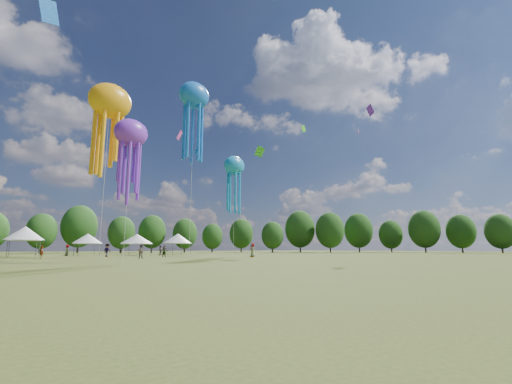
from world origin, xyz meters
TOP-DOWN VIEW (x-y plane):
  - ground at (0.00, 0.00)m, footprint 300.00×300.00m
  - spectator_near at (-2.05, 33.73)m, footprint 1.00×0.98m
  - spectators_far at (0.31, 44.69)m, footprint 30.16×26.61m
  - festival_tents at (-2.90, 54.42)m, footprint 39.22×10.76m
  - show_kites at (-5.87, 33.37)m, footprint 39.57×18.18m
  - small_kites at (-0.75, 42.01)m, footprint 69.50×62.83m
  - treeline at (-3.87, 62.51)m, footprint 201.57×95.24m

SIDE VIEW (x-z plane):
  - ground at x=0.00m, z-range 0.00..0.00m
  - spectator_near at x=-2.05m, z-range 0.00..1.62m
  - spectators_far at x=0.31m, z-range -0.08..1.85m
  - festival_tents at x=-2.90m, z-range 0.81..5.22m
  - treeline at x=-3.87m, z-range -0.17..13.26m
  - show_kites at x=-5.87m, z-range 4.22..28.64m
  - small_kites at x=-0.75m, z-range 9.55..52.46m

